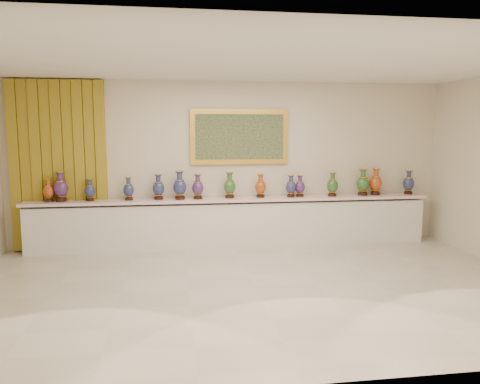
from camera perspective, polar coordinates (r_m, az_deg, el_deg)
The scene contains 19 objects.
ground at distance 6.51m, azimuth 1.73°, elevation -11.49°, with size 8.00×8.00×0.00m, color beige.
room at distance 8.64m, azimuth -17.93°, elevation 3.60°, with size 8.00×8.00×8.00m.
counter at distance 8.56m, azimuth -0.90°, elevation -3.79°, with size 7.28×0.48×0.90m.
vase_0 at distance 8.66m, azimuth -22.28°, elevation 0.09°, with size 0.19×0.19×0.40m.
vase_1 at distance 8.61m, azimuth -20.99°, elevation 0.46°, with size 0.31×0.31×0.52m.
vase_2 at distance 8.51m, azimuth -17.83°, elevation 0.13°, with size 0.21×0.21×0.39m.
vase_3 at distance 8.43m, azimuth -13.42°, elevation 0.27°, with size 0.22×0.22×0.41m.
vase_4 at distance 8.39m, azimuth -9.92°, elevation 0.48°, with size 0.28×0.28×0.45m.
vase_5 at distance 8.35m, azimuth -7.36°, elevation 0.67°, with size 0.30×0.30×0.51m.
vase_6 at distance 8.36m, azimuth -5.17°, elevation 0.52°, with size 0.23×0.23×0.45m.
vase_7 at distance 8.46m, azimuth -1.27°, elevation 0.69°, with size 0.24×0.24×0.47m.
vase_8 at distance 8.54m, azimuth 2.52°, elevation 0.64°, with size 0.24×0.24×0.43m.
vase_9 at distance 8.63m, azimuth 6.22°, elevation 0.60°, with size 0.25×0.25×0.41m.
vase_10 at distance 8.70m, azimuth 7.33°, elevation 0.62°, with size 0.20×0.20×0.40m.
vase_11 at distance 8.84m, azimuth 11.20°, elevation 0.79°, with size 0.22×0.22×0.45m.
vase_12 at distance 9.09m, azimuth 14.74°, elevation 1.02°, with size 0.27×0.27×0.50m.
vase_13 at distance 9.21m, azimuth 16.21°, elevation 1.08°, with size 0.30×0.30×0.51m.
vase_14 at distance 9.52m, azimuth 19.85°, elevation 0.99°, with size 0.28×0.28×0.46m.
label_card at distance 8.28m, azimuth -6.35°, elevation -0.96°, with size 0.10×0.06×0.00m, color white.
Camera 1 is at (-1.08, -6.05, 2.13)m, focal length 35.00 mm.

